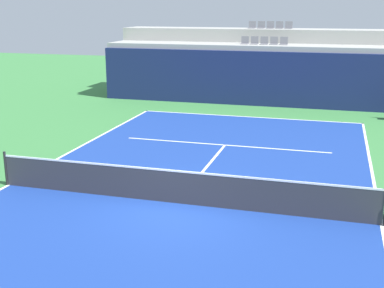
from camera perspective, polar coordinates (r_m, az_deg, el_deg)
ground_plane at (r=14.30m, az=-1.77°, el=-6.71°), size 80.00×80.00×0.00m
court_surface at (r=14.30m, az=-1.77°, el=-6.69°), size 11.00×24.00×0.01m
baseline_far at (r=25.48m, az=6.41°, el=3.06°), size 11.00×0.10×0.00m
sideline_left at (r=16.68m, az=-19.96°, el=-4.36°), size 0.10×24.00×0.00m
sideline_right at (r=13.78m, az=20.64°, el=-8.57°), size 0.10×24.00×0.00m
service_line_far at (r=20.18m, az=3.74°, el=-0.12°), size 8.26×0.10×0.00m
centre_service_line at (r=17.19m, az=1.47°, el=-2.84°), size 0.10×6.40×0.00m
back_wall at (r=28.28m, az=7.58°, el=7.29°), size 18.26×0.30×2.99m
stands_tier_lower at (r=29.59m, az=7.98°, el=7.90°), size 18.26×2.40×3.27m
stands_tier_upper at (r=31.90m, az=8.63°, el=9.10°), size 18.26×2.40×4.05m
seating_row_lower at (r=29.51m, az=8.14°, el=11.31°), size 2.65×0.44×0.44m
seating_row_upper at (r=31.85m, az=8.81°, el=12.97°), size 2.65×0.44×0.44m
tennis_net at (r=14.12m, az=-1.78°, el=-4.80°), size 11.08×0.08×1.07m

